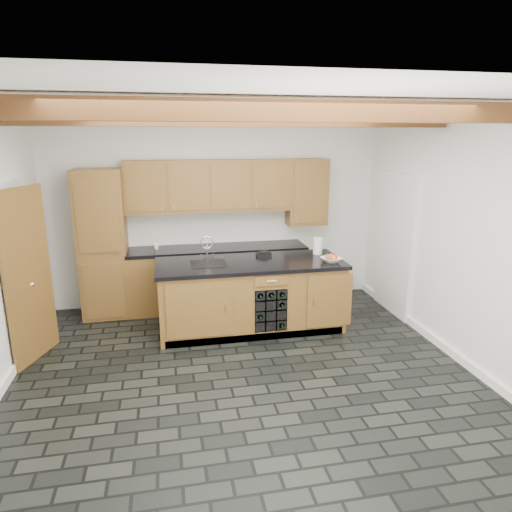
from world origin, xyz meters
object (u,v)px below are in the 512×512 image
Objects in this scene: island at (251,295)px; kitchen_scale at (264,254)px; paper_towel at (318,246)px; fruit_bowl at (331,260)px.

island is 0.61m from kitchen_scale.
paper_towel reaches higher than island.
kitchen_scale is at bearing 148.76° from fruit_bowl.
kitchen_scale is 0.77m from paper_towel.
fruit_bowl is at bearing -85.02° from paper_towel.
kitchen_scale is 0.92× the size of paper_towel.
paper_towel is (0.76, -0.05, 0.08)m from kitchen_scale.
kitchen_scale is at bearing 49.98° from island.
paper_towel reaches higher than fruit_bowl.
kitchen_scale is 0.82× the size of fruit_bowl.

